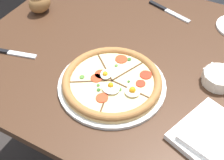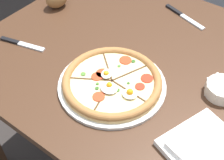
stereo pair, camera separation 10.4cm
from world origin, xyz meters
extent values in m
plane|color=#2D2826|center=(0.00, 0.00, 0.00)|extent=(12.00, 12.00, 0.00)
cube|color=#422819|center=(0.00, 0.00, 0.76)|extent=(1.15, 0.99, 0.03)
cube|color=#422819|center=(-0.53, 0.45, 0.37)|extent=(0.06, 0.06, 0.75)
cylinder|color=white|center=(0.03, -0.19, 0.78)|extent=(0.37, 0.37, 0.01)
cylinder|color=tan|center=(0.03, -0.19, 0.80)|extent=(0.34, 0.34, 0.01)
cylinder|color=beige|center=(0.03, -0.19, 0.80)|extent=(0.29, 0.29, 0.00)
torus|color=#A36B38|center=(0.03, -0.19, 0.80)|extent=(0.34, 0.34, 0.03)
cube|color=#472D19|center=(0.06, -0.12, 0.80)|extent=(0.06, 0.14, 0.00)
cube|color=#472D19|center=(-0.03, -0.14, 0.80)|extent=(0.11, 0.10, 0.00)
cube|color=#472D19|center=(-0.03, -0.22, 0.80)|extent=(0.13, 0.08, 0.00)
cube|color=#472D19|center=(0.05, -0.26, 0.80)|extent=(0.04, 0.14, 0.00)
cube|color=#472D19|center=(0.10, -0.19, 0.80)|extent=(0.15, 0.02, 0.00)
cylinder|color=red|center=(-0.02, -0.20, 0.81)|extent=(0.04, 0.04, 0.00)
cylinder|color=red|center=(0.01, -0.08, 0.81)|extent=(0.04, 0.04, 0.00)
cylinder|color=red|center=(-0.02, -0.18, 0.81)|extent=(0.04, 0.04, 0.00)
cylinder|color=red|center=(0.12, -0.11, 0.81)|extent=(0.04, 0.04, 0.00)
cylinder|color=red|center=(0.04, -0.27, 0.81)|extent=(0.04, 0.04, 0.00)
cylinder|color=red|center=(0.12, -0.15, 0.81)|extent=(0.03, 0.03, 0.00)
ellipsoid|color=white|center=(0.04, -0.22, 0.81)|extent=(0.06, 0.06, 0.01)
sphere|color=orange|center=(0.04, -0.22, 0.82)|extent=(0.02, 0.02, 0.02)
ellipsoid|color=white|center=(0.00, -0.18, 0.81)|extent=(0.05, 0.06, 0.01)
sphere|color=#F4AD1E|center=(0.00, -0.18, 0.82)|extent=(0.02, 0.02, 0.02)
ellipsoid|color=white|center=(0.11, -0.21, 0.81)|extent=(0.05, 0.05, 0.01)
sphere|color=orange|center=(0.11, -0.20, 0.82)|extent=(0.02, 0.02, 0.02)
cylinder|color=#2D5B1E|center=(0.03, -0.07, 0.81)|extent=(0.02, 0.02, 0.00)
cylinder|color=#477A2D|center=(-0.07, -0.22, 0.81)|extent=(0.02, 0.02, 0.00)
cylinder|color=#2D5B1E|center=(0.08, -0.17, 0.81)|extent=(0.01, 0.01, 0.00)
cylinder|color=#386B23|center=(0.00, -0.23, 0.81)|extent=(0.01, 0.01, 0.00)
cylinder|color=#477A2D|center=(0.01, -0.12, 0.81)|extent=(0.01, 0.01, 0.00)
cylinder|color=#2D5B1E|center=(0.01, -0.25, 0.81)|extent=(0.01, 0.01, 0.00)
cylinder|color=#386B23|center=(0.04, -0.23, 0.81)|extent=(0.01, 0.01, 0.00)
cylinder|color=#2D5B1E|center=(0.04, -0.26, 0.81)|extent=(0.01, 0.01, 0.00)
cylinder|color=#386B23|center=(0.07, -0.21, 0.81)|extent=(0.01, 0.01, 0.00)
cylinder|color=silver|center=(0.34, 0.00, 0.80)|extent=(0.11, 0.11, 0.04)
cylinder|color=gold|center=(0.34, 0.00, 0.80)|extent=(0.09, 0.09, 0.02)
cylinder|color=silver|center=(0.34, 0.06, 0.80)|extent=(0.01, 0.01, 0.04)
cylinder|color=silver|center=(0.30, 0.04, 0.80)|extent=(0.01, 0.01, 0.04)
cylinder|color=silver|center=(0.28, 0.00, 0.80)|extent=(0.01, 0.01, 0.04)
cylinder|color=silver|center=(0.30, -0.04, 0.80)|extent=(0.01, 0.01, 0.04)
cylinder|color=silver|center=(0.34, -0.05, 0.80)|extent=(0.01, 0.01, 0.04)
cube|color=white|center=(0.41, -0.24, 0.79)|extent=(0.31, 0.28, 0.02)
cube|color=white|center=(0.41, -0.24, 0.81)|extent=(0.24, 0.22, 0.02)
ellipsoid|color=olive|center=(-0.46, 0.06, 0.82)|extent=(0.10, 0.12, 0.09)
cube|color=silver|center=(0.08, 0.31, 0.78)|extent=(0.13, 0.06, 0.01)
cube|color=black|center=(-0.02, 0.34, 0.78)|extent=(0.09, 0.04, 0.01)
cube|color=silver|center=(-0.34, -0.21, 0.78)|extent=(0.11, 0.05, 0.01)
camera|label=1|loc=(0.37, -0.82, 1.55)|focal=50.00mm
camera|label=2|loc=(0.46, -0.76, 1.55)|focal=50.00mm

